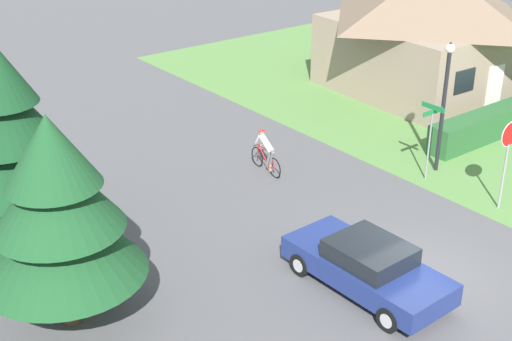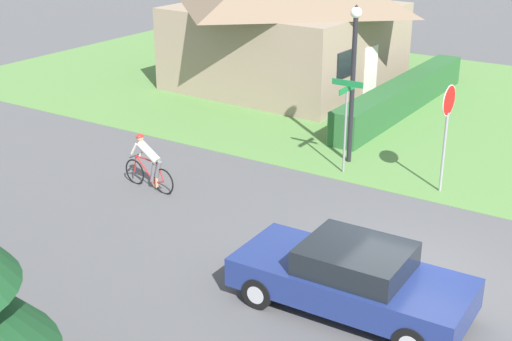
{
  "view_description": "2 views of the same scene",
  "coord_description": "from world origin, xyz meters",
  "views": [
    {
      "loc": [
        -12.71,
        -9.66,
        10.28
      ],
      "look_at": [
        -1.16,
        5.24,
        1.4
      ],
      "focal_mm": 50.0,
      "sensor_mm": 36.0,
      "label": 1
    },
    {
      "loc": [
        -11.89,
        -4.34,
        7.29
      ],
      "look_at": [
        0.67,
        3.88,
        1.33
      ],
      "focal_mm": 50.0,
      "sensor_mm": 36.0,
      "label": 2
    }
  ],
  "objects": [
    {
      "name": "stop_sign",
      "position": [
        4.86,
        0.94,
        2.03
      ],
      "size": [
        0.79,
        0.07,
        2.82
      ],
      "rotation": [
        0.0,
        0.0,
        3.1
      ],
      "color": "gray",
      "rests_on": "ground"
    },
    {
      "name": "cottage_house",
      "position": [
        11.85,
        9.81,
        2.87
      ],
      "size": [
        7.82,
        8.29,
        5.52
      ],
      "rotation": [
        0.0,
        0.0,
        -0.04
      ],
      "color": "gray",
      "rests_on": "ground"
    },
    {
      "name": "sedan_left_lane",
      "position": [
        -1.42,
        0.41,
        0.66
      ],
      "size": [
        1.98,
        4.4,
        1.32
      ],
      "rotation": [
        0.0,
        0.0,
        1.6
      ],
      "color": "navy",
      "rests_on": "ground"
    },
    {
      "name": "street_name_sign",
      "position": [
        4.67,
        3.62,
        1.81
      ],
      "size": [
        0.9,
        0.9,
        2.6
      ],
      "color": "gray",
      "rests_on": "ground"
    },
    {
      "name": "ground_plane",
      "position": [
        0.0,
        0.0,
        0.0
      ],
      "size": [
        140.0,
        140.0,
        0.0
      ],
      "primitive_type": "plane",
      "color": "#515154"
    },
    {
      "name": "street_lamp",
      "position": [
        5.51,
        3.87,
        2.73
      ],
      "size": [
        0.31,
        0.31,
        4.44
      ],
      "color": "black",
      "rests_on": "ground"
    },
    {
      "name": "cyclist",
      "position": [
        0.9,
        7.33,
        0.71
      ],
      "size": [
        0.44,
        1.78,
        1.46
      ],
      "rotation": [
        0.0,
        0.0,
        1.47
      ],
      "color": "black",
      "rests_on": "ground"
    },
    {
      "name": "hedge_row",
      "position": [
        11.05,
        4.55,
        0.54
      ],
      "size": [
        9.53,
        0.9,
        1.08
      ],
      "primitive_type": "cube",
      "color": "#285B2D",
      "rests_on": "ground"
    },
    {
      "name": "grass_verge_right",
      "position": [
        12.1,
        4.0,
        0.01
      ],
      "size": [
        16.0,
        36.0,
        0.01
      ],
      "primitive_type": "cube",
      "color": "#568442",
      "rests_on": "ground"
    }
  ]
}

